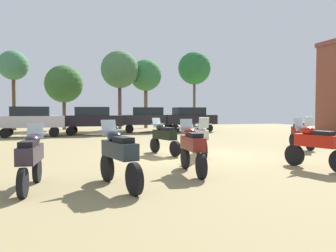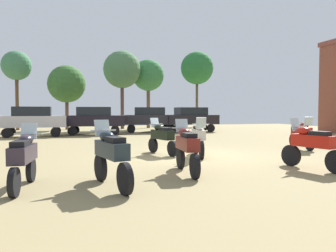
# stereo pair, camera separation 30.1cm
# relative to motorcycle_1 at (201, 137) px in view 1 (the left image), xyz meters

# --- Properties ---
(ground_plane) EXTENTS (44.00, 52.00, 0.02)m
(ground_plane) POSITION_rel_motorcycle_1_xyz_m (-0.14, 0.33, -0.74)
(ground_plane) COLOR #8F7F55
(motorcycle_1) EXTENTS (0.77, 2.19, 1.49)m
(motorcycle_1) POSITION_rel_motorcycle_1_xyz_m (0.00, 0.00, 0.00)
(motorcycle_1) COLOR black
(motorcycle_1) RESTS_ON ground
(motorcycle_2) EXTENTS (0.76, 2.15, 1.50)m
(motorcycle_2) POSITION_rel_motorcycle_1_xyz_m (2.15, -3.54, 0.00)
(motorcycle_2) COLOR black
(motorcycle_2) RESTS_ON ground
(motorcycle_3) EXTENTS (0.62, 2.20, 1.49)m
(motorcycle_3) POSITION_rel_motorcycle_1_xyz_m (-1.56, -3.06, -0.00)
(motorcycle_3) COLOR black
(motorcycle_3) RESTS_ON ground
(motorcycle_5) EXTENTS (0.74, 2.19, 1.47)m
(motorcycle_5) POSITION_rel_motorcycle_1_xyz_m (5.37, 0.97, -0.01)
(motorcycle_5) COLOR black
(motorcycle_5) RESTS_ON ground
(motorcycle_6) EXTENTS (0.76, 2.24, 1.51)m
(motorcycle_6) POSITION_rel_motorcycle_1_xyz_m (-3.75, -4.14, 0.01)
(motorcycle_6) COLOR black
(motorcycle_6) RESTS_ON ground
(motorcycle_9) EXTENTS (0.79, 2.02, 1.44)m
(motorcycle_9) POSITION_rel_motorcycle_1_xyz_m (-1.19, 0.94, -0.03)
(motorcycle_9) COLOR black
(motorcycle_9) RESTS_ON ground
(motorcycle_11) EXTENTS (0.62, 2.09, 1.44)m
(motorcycle_11) POSITION_rel_motorcycle_1_xyz_m (-5.63, -3.73, -0.03)
(motorcycle_11) COLOR black
(motorcycle_11) RESTS_ON ground
(car_1) EXTENTS (4.36, 1.95, 2.00)m
(car_1) POSITION_rel_motorcycle_1_xyz_m (4.70, 13.63, 0.44)
(car_1) COLOR black
(car_1) RESTS_ON ground
(car_3) EXTENTS (4.50, 2.35, 2.00)m
(car_3) POSITION_rel_motorcycle_1_xyz_m (-3.06, 12.65, 0.44)
(car_3) COLOR black
(car_3) RESTS_ON ground
(car_4) EXTENTS (4.32, 1.86, 2.00)m
(car_4) POSITION_rel_motorcycle_1_xyz_m (-7.14, 11.99, 0.44)
(car_4) COLOR black
(car_4) RESTS_ON ground
(car_5) EXTENTS (4.55, 2.52, 2.00)m
(car_5) POSITION_rel_motorcycle_1_xyz_m (1.35, 14.09, 0.44)
(car_5) COLOR black
(car_5) RESTS_ON ground
(tree_1) EXTENTS (3.30, 3.30, 7.71)m
(tree_1) POSITION_rel_motorcycle_1_xyz_m (7.60, 19.75, 5.29)
(tree_1) COLOR brown
(tree_1) RESTS_ON ground
(tree_3) EXTENTS (3.13, 3.13, 6.84)m
(tree_3) POSITION_rel_motorcycle_1_xyz_m (2.74, 20.62, 4.48)
(tree_3) COLOR brown
(tree_3) RESTS_ON ground
(tree_4) EXTENTS (2.58, 2.58, 7.02)m
(tree_4) POSITION_rel_motorcycle_1_xyz_m (-9.29, 20.33, 4.92)
(tree_4) COLOR brown
(tree_4) RESTS_ON ground
(tree_5) EXTENTS (3.41, 3.41, 5.88)m
(tree_5) POSITION_rel_motorcycle_1_xyz_m (-5.06, 20.05, 3.42)
(tree_5) COLOR brown
(tree_5) RESTS_ON ground
(tree_6) EXTENTS (3.54, 3.54, 7.41)m
(tree_6) POSITION_rel_motorcycle_1_xyz_m (-0.01, 19.75, 4.87)
(tree_6) COLOR brown
(tree_6) RESTS_ON ground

